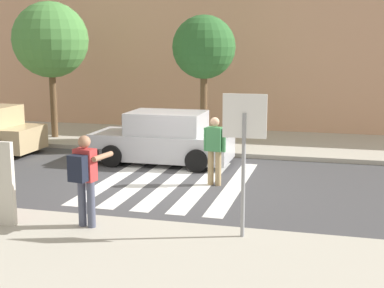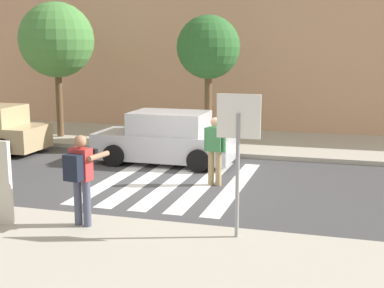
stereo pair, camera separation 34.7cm
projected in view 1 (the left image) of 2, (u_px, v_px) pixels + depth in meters
ground_plane at (171, 184)px, 13.59m from camera, size 120.00×120.00×0.00m
sidewalk_near at (46, 286)px, 7.68m from camera, size 60.00×6.00×0.14m
sidewalk_far at (219, 141)px, 19.28m from camera, size 60.00×4.80×0.14m
building_facade_far at (241, 47)px, 22.86m from camera, size 56.00×4.00×6.81m
crosswalk_stripe_0 at (116, 178)px, 14.18m from camera, size 0.44×5.20×0.01m
crosswalk_stripe_1 at (144, 180)px, 13.98m from camera, size 0.44×5.20×0.01m
crosswalk_stripe_2 at (173, 182)px, 13.78m from camera, size 0.44×5.20×0.01m
crosswalk_stripe_3 at (204, 184)px, 13.58m from camera, size 0.44×5.20×0.01m
crosswalk_stripe_4 at (235, 186)px, 13.38m from camera, size 0.44×5.20×0.01m
stop_sign at (244, 134)px, 9.15m from camera, size 0.76×0.08×2.53m
photographer_with_backpack at (85, 173)px, 9.79m from camera, size 0.66×0.90×1.72m
pedestrian_crossing at (215, 147)px, 13.32m from camera, size 0.58×0.29×1.72m
parked_car_silver at (164, 139)px, 15.87m from camera, size 4.10×1.92×1.55m
street_tree_west at (51, 40)px, 19.13m from camera, size 2.71×2.71×4.88m
street_tree_center at (204, 48)px, 17.99m from camera, size 2.14×2.14×4.35m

